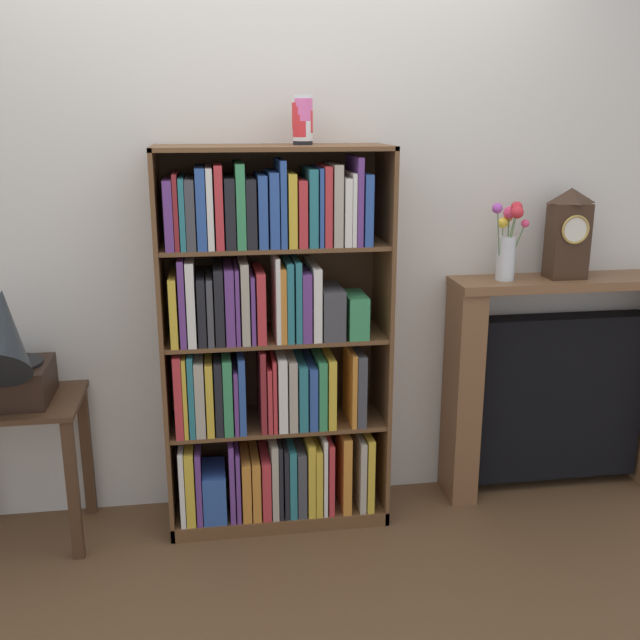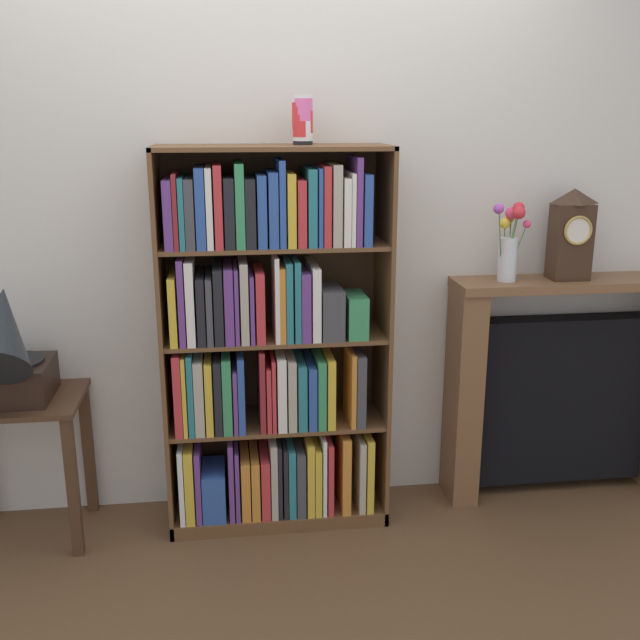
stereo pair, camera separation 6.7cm
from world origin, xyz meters
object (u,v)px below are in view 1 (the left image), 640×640
Objects in this scene: cup_stack at (302,120)px; side_table_left at (20,438)px; bookshelf at (268,351)px; gramophone at (3,348)px; fireplace_mantel at (560,386)px; mantel_clock at (568,233)px; flower_vase at (507,243)px.

side_table_left is at bearing -177.47° from cup_stack.
bookshelf reaches higher than gramophone.
bookshelf is 1.05m from gramophone.
mantel_clock is at bearing -149.37° from fireplace_mantel.
mantel_clock is (1.19, 0.03, -0.49)m from cup_stack.
mantel_clock reaches higher than fireplace_mantel.
side_table_left is 0.57× the size of fireplace_mantel.
flower_vase is (0.91, 0.03, -0.52)m from cup_stack.
bookshelf is 1.43m from mantel_clock.
mantel_clock is 1.15× the size of flower_vase.
flower_vase is (2.11, 0.16, 0.33)m from gramophone.
side_table_left is 2.44m from fireplace_mantel.
cup_stack reaches higher than gramophone.
side_table_left is 2.24m from flower_vase.
mantel_clock is at bearing 2.01° from side_table_left.
flower_vase is at bearing 3.17° from bookshelf.
bookshelf is 8.44× the size of cup_stack.
bookshelf reaches higher than side_table_left.
mantel_clock is (-0.04, -0.02, 0.74)m from fireplace_mantel.
side_table_left is 1.57× the size of mantel_clock.
mantel_clock reaches higher than flower_vase.
gramophone is at bearing -90.00° from side_table_left.
bookshelf is at bearing -168.63° from cup_stack.
gramophone is at bearing -174.24° from bookshelf.
bookshelf is 2.60× the size of side_table_left.
gramophone is (-1.20, -0.14, -0.85)m from cup_stack.
cup_stack is at bearing 2.53° from side_table_left.
cup_stack is 1.05m from flower_vase.
cup_stack is 0.31× the size of side_table_left.
bookshelf is 1.09m from side_table_left.
fireplace_mantel is 0.77m from flower_vase.
bookshelf is 1.15m from flower_vase.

